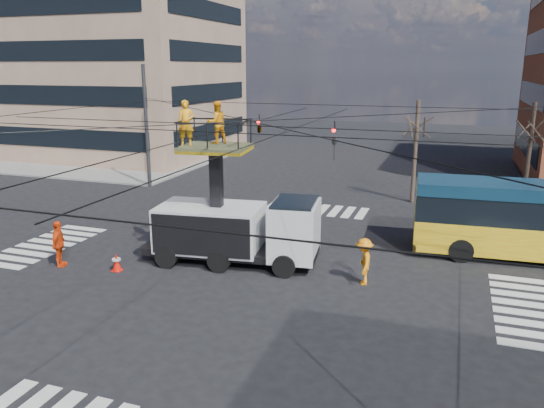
{
  "coord_description": "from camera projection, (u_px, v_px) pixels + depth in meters",
  "views": [
    {
      "loc": [
        7.16,
        -18.12,
        7.84
      ],
      "look_at": [
        0.5,
        1.05,
        2.56
      ],
      "focal_mm": 35.0,
      "sensor_mm": 36.0,
      "label": 1
    }
  ],
  "objects": [
    {
      "name": "worker_ground",
      "position": [
        59.0,
        244.0,
        21.22
      ],
      "size": [
        0.83,
        1.2,
        1.9
      ],
      "primitive_type": "imported",
      "rotation": [
        0.0,
        0.0,
        1.94
      ],
      "color": "#F4440F",
      "rests_on": "ground"
    },
    {
      "name": "overhead_network",
      "position": [
        252.0,
        163.0,
        20.13
      ],
      "size": [
        24.24,
        24.24,
        8.0
      ],
      "color": "#2D2D30",
      "rests_on": "ground"
    },
    {
      "name": "flagger",
      "position": [
        364.0,
        261.0,
        19.49
      ],
      "size": [
        0.88,
        1.25,
        1.76
      ],
      "primitive_type": "imported",
      "rotation": [
        0.0,
        0.0,
        -1.36
      ],
      "color": "orange",
      "rests_on": "ground"
    },
    {
      "name": "ground",
      "position": [
        251.0,
        272.0,
        20.81
      ],
      "size": [
        120.0,
        120.0,
        0.0
      ],
      "primitive_type": "plane",
      "color": "black",
      "rests_on": "ground"
    },
    {
      "name": "utility_truck",
      "position": [
        236.0,
        213.0,
        21.36
      ],
      "size": [
        7.23,
        3.33,
        6.6
      ],
      "rotation": [
        0.0,
        0.0,
        0.12
      ],
      "color": "black",
      "rests_on": "ground"
    },
    {
      "name": "crosswalks",
      "position": [
        251.0,
        272.0,
        20.81
      ],
      "size": [
        22.4,
        22.4,
        0.02
      ],
      "primitive_type": null,
      "color": "silver",
      "rests_on": "ground"
    },
    {
      "name": "sidewalk_nw",
      "position": [
        116.0,
        158.0,
        46.67
      ],
      "size": [
        18.0,
        18.0,
        0.12
      ],
      "primitive_type": "cube",
      "color": "slate",
      "rests_on": "ground"
    },
    {
      "name": "tree_a",
      "position": [
        417.0,
        124.0,
        30.4
      ],
      "size": [
        2.0,
        2.0,
        6.0
      ],
      "color": "#382B21",
      "rests_on": "ground"
    },
    {
      "name": "traffic_cone",
      "position": [
        117.0,
        262.0,
        20.89
      ],
      "size": [
        0.36,
        0.36,
        0.73
      ],
      "primitive_type": "cone",
      "color": "red",
      "rests_on": "ground"
    },
    {
      "name": "tree_b",
      "position": [
        532.0,
        128.0,
        28.5
      ],
      "size": [
        2.0,
        2.0,
        6.0
      ],
      "color": "#382B21",
      "rests_on": "ground"
    }
  ]
}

